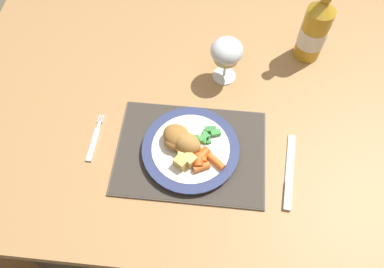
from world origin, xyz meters
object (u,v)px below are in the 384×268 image
fork (94,141)px  bottle (315,29)px  dining_table (195,105)px  dinner_plate (191,149)px  table_knife (289,178)px  wine_glass (227,53)px

fork → bottle: bottle is taller
dining_table → fork: size_ratio=9.49×
dinner_plate → table_knife: size_ratio=1.17×
dining_table → table_knife: size_ratio=6.32×
dining_table → wine_glass: bearing=30.9°
dining_table → dinner_plate: size_ratio=5.39×
fork → wine_glass: (0.31, 0.24, 0.09)m
table_knife → bottle: bearing=81.5°
wine_glass → bottle: bottle is taller
fork → wine_glass: size_ratio=1.00×
table_knife → bottle: bottle is taller
dining_table → fork: (-0.23, -0.19, 0.09)m
dinner_plate → fork: bearing=178.4°
fork → dinner_plate: bearing=-1.6°
fork → bottle: bearing=32.6°
fork → dining_table: bearing=39.7°
dining_table → bottle: size_ratio=4.93×
dining_table → bottle: bottle is taller
dining_table → table_knife: 0.36m
dining_table → dinner_plate: 0.23m
dinner_plate → table_knife: 0.24m
table_knife → wine_glass: size_ratio=1.51×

